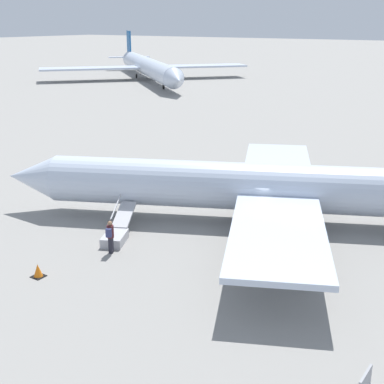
{
  "coord_description": "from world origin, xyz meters",
  "views": [
    {
      "loc": [
        -13.13,
        26.86,
        11.42
      ],
      "look_at": [
        2.97,
        2.32,
        1.94
      ],
      "focal_mm": 50.0,
      "sensor_mm": 36.0,
      "label": 1
    }
  ],
  "objects_px": {
    "boarding_stairs": "(117,233)",
    "passenger": "(110,235)",
    "airplane_far_left": "(147,66)",
    "airplane_main": "(274,187)"
  },
  "relations": [
    {
      "from": "airplane_far_left",
      "to": "airplane_main",
      "type": "bearing_deg",
      "value": -5.07
    },
    {
      "from": "boarding_stairs",
      "to": "airplane_far_left",
      "type": "bearing_deg",
      "value": 11.99
    },
    {
      "from": "airplane_main",
      "to": "boarding_stairs",
      "type": "xyz_separation_m",
      "value": [
        5.93,
        7.05,
        -1.8
      ]
    },
    {
      "from": "airplane_far_left",
      "to": "boarding_stairs",
      "type": "height_order",
      "value": "airplane_far_left"
    },
    {
      "from": "airplane_main",
      "to": "boarding_stairs",
      "type": "relative_size",
      "value": 7.23
    },
    {
      "from": "airplane_far_left",
      "to": "boarding_stairs",
      "type": "relative_size",
      "value": 10.51
    },
    {
      "from": "airplane_main",
      "to": "passenger",
      "type": "distance_m",
      "value": 9.98
    },
    {
      "from": "airplane_far_left",
      "to": "passenger",
      "type": "height_order",
      "value": "airplane_far_left"
    },
    {
      "from": "boarding_stairs",
      "to": "airplane_main",
      "type": "bearing_deg",
      "value": -64.8
    },
    {
      "from": "boarding_stairs",
      "to": "passenger",
      "type": "bearing_deg",
      "value": -173.7
    }
  ]
}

